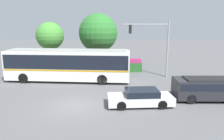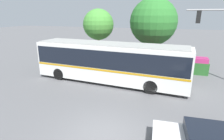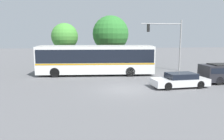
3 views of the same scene
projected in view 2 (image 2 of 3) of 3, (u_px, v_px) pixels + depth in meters
name	position (u px, v px, depth m)	size (l,w,h in m)	color
ground_plane	(102.00, 135.00, 8.42)	(140.00, 140.00, 0.00)	#5B5B5E
city_bus	(109.00, 60.00, 14.53)	(12.49, 3.21, 3.21)	silver
flowering_hedge	(151.00, 62.00, 18.29)	(10.48, 1.11, 1.54)	#286028
street_tree_left	(98.00, 25.00, 21.66)	(3.65, 3.65, 6.04)	brown
street_tree_centre	(153.00, 22.00, 19.78)	(5.11, 5.11, 7.15)	brown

